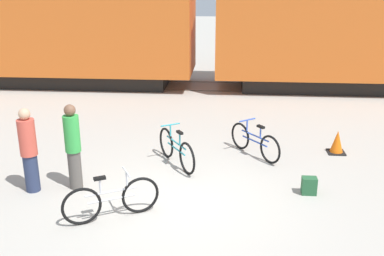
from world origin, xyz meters
The scene contains 11 objects.
ground_plane centered at (0.00, 0.00, 0.00)m, with size 80.00×80.00×0.00m, color #A8A399.
freight_train centered at (0.00, 9.15, 2.90)m, with size 25.42×2.93×5.50m.
rail_near centered at (0.00, 8.43, 0.01)m, with size 37.42×0.07×0.01m, color #4C4238.
rail_far centered at (0.00, 9.86, 0.01)m, with size 37.42×0.07×0.01m, color #4C4238.
bicycle_teal centered at (-0.21, 1.64, 0.37)m, with size 0.97×1.52×0.87m.
bicycle_silver centered at (-1.05, -0.75, 0.36)m, with size 1.52×0.84×0.84m.
bicycle_blue centered at (1.54, 2.33, 0.35)m, with size 1.08×1.39×0.81m.
person_in_red centered at (-2.86, 0.17, 0.85)m, with size 0.32×0.32×1.68m.
person_in_green centered at (-2.06, 0.37, 0.87)m, with size 0.30×0.30×1.71m.
backpack centered at (2.49, 0.45, 0.17)m, with size 0.28×0.20×0.34m.
traffic_cone centered at (3.49, 2.66, 0.25)m, with size 0.40×0.40×0.55m.
Camera 1 is at (0.87, -7.49, 3.99)m, focal length 42.00 mm.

